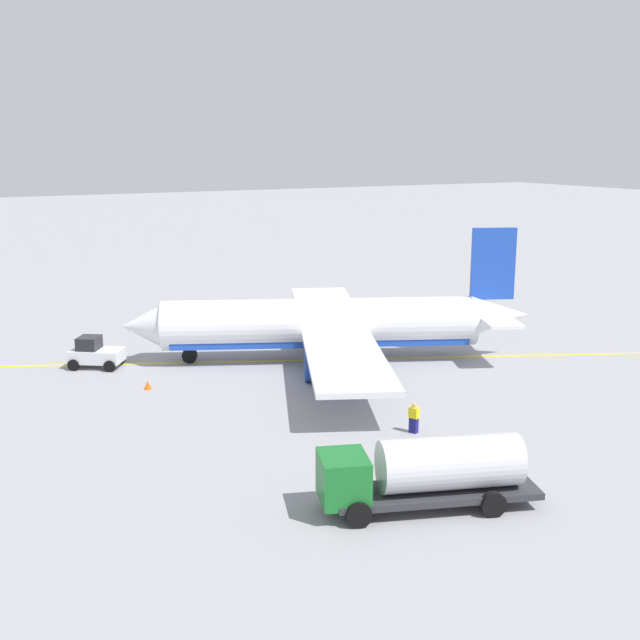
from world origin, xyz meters
The scene contains 8 objects.
ground_plane centered at (0.00, 0.00, 0.00)m, with size 400.00×400.00×0.00m, color #939399.
airplane centered at (-0.46, 0.20, 2.59)m, with size 28.28×30.11×9.55m.
fuel_tanker centered at (7.12, 22.93, 1.71)m, with size 9.81×5.40×3.15m.
pushback_tug centered at (14.83, -5.90, 1.01)m, with size 4.10×3.82×2.20m.
refueling_worker centered at (2.39, 15.27, 0.82)m, with size 0.54×0.62×1.71m.
safety_cone_nose centered at (13.02, 0.82, 0.28)m, with size 0.50×0.50×0.55m, color #F2590F.
safety_cone_wingtip centered at (7.46, -11.67, 0.36)m, with size 0.65×0.65×0.72m, color #F2590F.
taxi_line_marking centered at (0.00, 0.00, 0.01)m, with size 78.22×0.30×0.01m, color yellow.
Camera 1 is at (25.83, 48.12, 15.40)m, focal length 43.62 mm.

